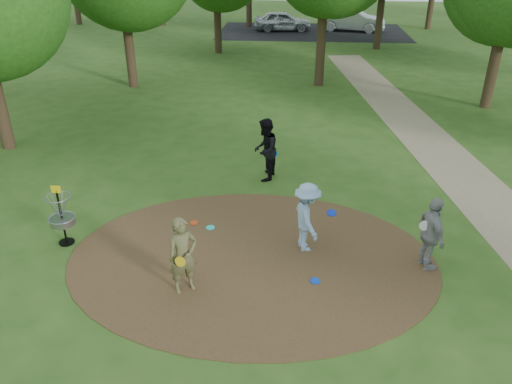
{
  "coord_description": "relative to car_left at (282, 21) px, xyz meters",
  "views": [
    {
      "loc": [
        0.84,
        -9.4,
        6.62
      ],
      "look_at": [
        0.0,
        1.2,
        1.1
      ],
      "focal_mm": 35.0,
      "sensor_mm": 36.0,
      "label": 1
    }
  ],
  "objects": [
    {
      "name": "ground",
      "position": [
        0.29,
        -30.2,
        -0.73
      ],
      "size": [
        100.0,
        100.0,
        0.0
      ],
      "primitive_type": "plane",
      "color": "#2D5119",
      "rests_on": "ground"
    },
    {
      "name": "dirt_clearing",
      "position": [
        0.29,
        -30.2,
        -0.72
      ],
      "size": [
        8.4,
        8.4,
        0.02
      ],
      "primitive_type": "cylinder",
      "color": "#47301C",
      "rests_on": "ground"
    },
    {
      "name": "footpath",
      "position": [
        6.79,
        -28.2,
        -0.72
      ],
      "size": [
        7.55,
        39.89,
        0.01
      ],
      "primitive_type": "cube",
      "rotation": [
        0.0,
        0.0,
        0.14
      ],
      "color": "#8C7A5B",
      "rests_on": "ground"
    },
    {
      "name": "parking_lot",
      "position": [
        2.29,
        -0.2,
        -0.72
      ],
      "size": [
        14.0,
        8.0,
        0.01
      ],
      "primitive_type": "cube",
      "color": "black",
      "rests_on": "ground"
    },
    {
      "name": "player_observer_with_disc",
      "position": [
        -0.99,
        -31.41,
        0.12
      ],
      "size": [
        0.74,
        0.68,
        1.7
      ],
      "color": "brown",
      "rests_on": "ground"
    },
    {
      "name": "player_throwing_with_disc",
      "position": [
        1.51,
        -29.68,
        0.12
      ],
      "size": [
        1.14,
        1.23,
        1.69
      ],
      "color": "#9BBFE7",
      "rests_on": "ground"
    },
    {
      "name": "player_walking_with_disc",
      "position": [
        0.32,
        -25.97,
        0.22
      ],
      "size": [
        0.85,
        1.01,
        1.89
      ],
      "color": "black",
      "rests_on": "ground"
    },
    {
      "name": "player_waiting_with_disc",
      "position": [
        4.18,
        -30.22,
        0.14
      ],
      "size": [
        0.65,
        1.09,
        1.73
      ],
      "color": "#9A9A9D",
      "rests_on": "ground"
    },
    {
      "name": "disc_ground_cyan",
      "position": [
        -0.87,
        -28.97,
        -0.7
      ],
      "size": [
        0.22,
        0.22,
        0.02
      ],
      "primitive_type": "cylinder",
      "color": "#1BDFD2",
      "rests_on": "dirt_clearing"
    },
    {
      "name": "disc_ground_blue",
      "position": [
        1.71,
        -30.95,
        -0.7
      ],
      "size": [
        0.22,
        0.22,
        0.02
      ],
      "primitive_type": "cylinder",
      "color": "blue",
      "rests_on": "dirt_clearing"
    },
    {
      "name": "disc_ground_red",
      "position": [
        -1.32,
        -28.77,
        -0.7
      ],
      "size": [
        0.22,
        0.22,
        0.02
      ],
      "primitive_type": "cylinder",
      "color": "#C73E13",
      "rests_on": "dirt_clearing"
    },
    {
      "name": "car_left",
      "position": [
        0.0,
        0.0,
        0.0
      ],
      "size": [
        4.41,
        2.12,
        1.45
      ],
      "primitive_type": "imported",
      "rotation": [
        0.0,
        0.0,
        1.67
      ],
      "color": "#B4B7BC",
      "rests_on": "ground"
    },
    {
      "name": "car_right",
      "position": [
        5.23,
        0.28,
        0.09
      ],
      "size": [
        5.18,
        2.68,
        1.63
      ],
      "primitive_type": "imported",
      "rotation": [
        0.0,
        0.0,
        1.37
      ],
      "color": "#B8BDC1",
      "rests_on": "ground"
    },
    {
      "name": "disc_golf_basket",
      "position": [
        -4.21,
        -29.9,
        0.15
      ],
      "size": [
        0.63,
        0.63,
        1.54
      ],
      "color": "black",
      "rests_on": "ground"
    }
  ]
}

